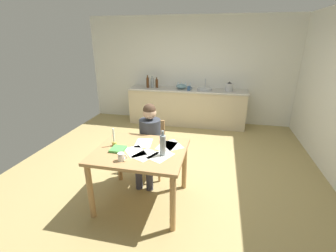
{
  "coord_description": "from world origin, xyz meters",
  "views": [
    {
      "loc": [
        0.79,
        -3.46,
        2.1
      ],
      "look_at": [
        0.07,
        -0.24,
        0.85
      ],
      "focal_mm": 25.19,
      "sensor_mm": 36.0,
      "label": 1
    }
  ],
  "objects_px": {
    "candlestick": "(114,141)",
    "book_magazine": "(118,149)",
    "sink_unit": "(205,89)",
    "teacup_on_counter": "(189,88)",
    "coffee_mug": "(121,157)",
    "mixing_bowl": "(181,86)",
    "wine_glass_back_right": "(178,83)",
    "wine_glass_by_kettle": "(186,83)",
    "bottle_oil": "(148,82)",
    "wine_glass_back_left": "(182,83)",
    "chair_at_table": "(152,145)",
    "bottle_wine_red": "(157,83)",
    "person_seated": "(149,138)",
    "stovetop_kettle": "(229,87)",
    "wine_bottle_on_table": "(163,145)",
    "dining_table": "(141,158)",
    "wine_glass_near_sink": "(190,84)",
    "bottle_vinegar": "(152,83)"
  },
  "relations": [
    {
      "from": "wine_glass_by_kettle",
      "to": "wine_glass_back_right",
      "type": "relative_size",
      "value": 1.0
    },
    {
      "from": "bottle_wine_red",
      "to": "wine_glass_near_sink",
      "type": "height_order",
      "value": "bottle_wine_red"
    },
    {
      "from": "mixing_bowl",
      "to": "wine_glass_back_right",
      "type": "height_order",
      "value": "wine_glass_back_right"
    },
    {
      "from": "chair_at_table",
      "to": "wine_glass_by_kettle",
      "type": "height_order",
      "value": "wine_glass_by_kettle"
    },
    {
      "from": "wine_glass_near_sink",
      "to": "stovetop_kettle",
      "type": "bearing_deg",
      "value": -9.05
    },
    {
      "from": "book_magazine",
      "to": "stovetop_kettle",
      "type": "relative_size",
      "value": 0.85
    },
    {
      "from": "wine_glass_by_kettle",
      "to": "candlestick",
      "type": "bearing_deg",
      "value": -97.51
    },
    {
      "from": "mixing_bowl",
      "to": "wine_glass_by_kettle",
      "type": "xyz_separation_m",
      "value": [
        0.08,
        0.14,
        0.05
      ]
    },
    {
      "from": "chair_at_table",
      "to": "wine_glass_back_right",
      "type": "distance_m",
      "value": 2.66
    },
    {
      "from": "person_seated",
      "to": "book_magazine",
      "type": "bearing_deg",
      "value": -107.35
    },
    {
      "from": "coffee_mug",
      "to": "dining_table",
      "type": "bearing_deg",
      "value": 69.15
    },
    {
      "from": "coffee_mug",
      "to": "book_magazine",
      "type": "height_order",
      "value": "coffee_mug"
    },
    {
      "from": "book_magazine",
      "to": "chair_at_table",
      "type": "bearing_deg",
      "value": 75.79
    },
    {
      "from": "wine_glass_by_kettle",
      "to": "wine_glass_near_sink",
      "type": "bearing_deg",
      "value": 0.0
    },
    {
      "from": "person_seated",
      "to": "mixing_bowl",
      "type": "height_order",
      "value": "person_seated"
    },
    {
      "from": "wine_bottle_on_table",
      "to": "coffee_mug",
      "type": "bearing_deg",
      "value": -151.49
    },
    {
      "from": "book_magazine",
      "to": "stovetop_kettle",
      "type": "distance_m",
      "value": 3.55
    },
    {
      "from": "dining_table",
      "to": "candlestick",
      "type": "xyz_separation_m",
      "value": [
        -0.37,
        0.04,
        0.18
      ]
    },
    {
      "from": "bottle_vinegar",
      "to": "stovetop_kettle",
      "type": "xyz_separation_m",
      "value": [
        1.89,
        -0.01,
        -0.02
      ]
    },
    {
      "from": "dining_table",
      "to": "bottle_oil",
      "type": "relative_size",
      "value": 3.62
    },
    {
      "from": "sink_unit",
      "to": "teacup_on_counter",
      "type": "xyz_separation_m",
      "value": [
        -0.36,
        -0.15,
        0.03
      ]
    },
    {
      "from": "coffee_mug",
      "to": "wine_glass_back_right",
      "type": "distance_m",
      "value": 3.65
    },
    {
      "from": "teacup_on_counter",
      "to": "mixing_bowl",
      "type": "bearing_deg",
      "value": 143.12
    },
    {
      "from": "person_seated",
      "to": "wine_glass_back_left",
      "type": "bearing_deg",
      "value": 89.38
    },
    {
      "from": "wine_glass_by_kettle",
      "to": "bottle_wine_red",
      "type": "bearing_deg",
      "value": -170.38
    },
    {
      "from": "dining_table",
      "to": "sink_unit",
      "type": "relative_size",
      "value": 3.13
    },
    {
      "from": "chair_at_table",
      "to": "teacup_on_counter",
      "type": "bearing_deg",
      "value": 83.53
    },
    {
      "from": "stovetop_kettle",
      "to": "mixing_bowl",
      "type": "bearing_deg",
      "value": 179.63
    },
    {
      "from": "book_magazine",
      "to": "teacup_on_counter",
      "type": "relative_size",
      "value": 1.57
    },
    {
      "from": "bottle_wine_red",
      "to": "wine_glass_back_left",
      "type": "bearing_deg",
      "value": 11.18
    },
    {
      "from": "bottle_oil",
      "to": "wine_glass_back_left",
      "type": "height_order",
      "value": "bottle_oil"
    },
    {
      "from": "wine_glass_by_kettle",
      "to": "stovetop_kettle",
      "type": "bearing_deg",
      "value": -8.06
    },
    {
      "from": "candlestick",
      "to": "stovetop_kettle",
      "type": "relative_size",
      "value": 1.07
    },
    {
      "from": "sink_unit",
      "to": "wine_glass_back_right",
      "type": "xyz_separation_m",
      "value": [
        -0.68,
        0.15,
        0.09
      ]
    },
    {
      "from": "book_magazine",
      "to": "stovetop_kettle",
      "type": "bearing_deg",
      "value": 66.72
    },
    {
      "from": "stovetop_kettle",
      "to": "wine_glass_back_right",
      "type": "height_order",
      "value": "stovetop_kettle"
    },
    {
      "from": "wine_glass_near_sink",
      "to": "wine_glass_back_left",
      "type": "bearing_deg",
      "value": 180.0
    },
    {
      "from": "coffee_mug",
      "to": "wine_glass_back_left",
      "type": "relative_size",
      "value": 0.73
    },
    {
      "from": "dining_table",
      "to": "wine_glass_near_sink",
      "type": "xyz_separation_m",
      "value": [
        0.19,
        3.33,
        0.35
      ]
    },
    {
      "from": "wine_glass_by_kettle",
      "to": "dining_table",
      "type": "bearing_deg",
      "value": -91.18
    },
    {
      "from": "stovetop_kettle",
      "to": "chair_at_table",
      "type": "bearing_deg",
      "value": -115.87
    },
    {
      "from": "candlestick",
      "to": "book_magazine",
      "type": "distance_m",
      "value": 0.16
    },
    {
      "from": "coffee_mug",
      "to": "mixing_bowl",
      "type": "xyz_separation_m",
      "value": [
        0.11,
        3.5,
        0.14
      ]
    },
    {
      "from": "bottle_vinegar",
      "to": "wine_glass_by_kettle",
      "type": "relative_size",
      "value": 1.86
    },
    {
      "from": "bottle_oil",
      "to": "stovetop_kettle",
      "type": "distance_m",
      "value": 2.0
    },
    {
      "from": "chair_at_table",
      "to": "sink_unit",
      "type": "height_order",
      "value": "sink_unit"
    },
    {
      "from": "coffee_mug",
      "to": "sink_unit",
      "type": "bearing_deg",
      "value": 79.06
    },
    {
      "from": "wine_glass_back_left",
      "to": "wine_glass_near_sink",
      "type": "bearing_deg",
      "value": 0.0
    },
    {
      "from": "mixing_bowl",
      "to": "coffee_mug",
      "type": "bearing_deg",
      "value": -91.73
    },
    {
      "from": "wine_bottle_on_table",
      "to": "person_seated",
      "type": "bearing_deg",
      "value": 119.69
    }
  ]
}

